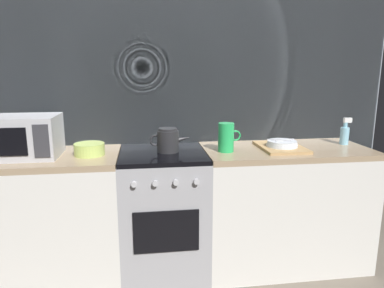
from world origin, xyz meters
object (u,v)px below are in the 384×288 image
at_px(spray_bottle, 345,134).
at_px(pitcher, 226,137).
at_px(mixing_bowl, 89,149).
at_px(kettle, 168,140).
at_px(dish_pile, 281,146).
at_px(stove_unit, 164,213).
at_px(microwave, 22,137).

bearing_deg(spray_bottle, pitcher, -173.64).
height_order(mixing_bowl, pitcher, pitcher).
relative_size(kettle, dish_pile, 0.71).
relative_size(stove_unit, kettle, 3.16).
distance_m(microwave, dish_pile, 1.77).
height_order(microwave, kettle, microwave).
relative_size(microwave, pitcher, 2.30).
xyz_separation_m(stove_unit, pitcher, (0.44, -0.04, 0.55)).
height_order(kettle, spray_bottle, spray_bottle).
relative_size(kettle, spray_bottle, 1.40).
relative_size(pitcher, dish_pile, 0.50).
distance_m(kettle, spray_bottle, 1.35).
distance_m(microwave, mixing_bowl, 0.43).
height_order(microwave, spray_bottle, microwave).
distance_m(kettle, dish_pile, 0.82).
relative_size(kettle, mixing_bowl, 1.42).
bearing_deg(pitcher, dish_pile, 3.26).
xyz_separation_m(dish_pile, spray_bottle, (0.53, 0.08, 0.06)).
relative_size(dish_pile, spray_bottle, 1.97).
bearing_deg(kettle, microwave, -179.22).
bearing_deg(pitcher, microwave, 178.44).
relative_size(stove_unit, microwave, 1.96).
bearing_deg(mixing_bowl, microwave, 178.39).
bearing_deg(pitcher, stove_unit, 174.21).
distance_m(stove_unit, dish_pile, 0.98).
distance_m(kettle, mixing_bowl, 0.53).
xyz_separation_m(mixing_bowl, dish_pile, (1.34, -0.00, -0.02)).
bearing_deg(mixing_bowl, spray_bottle, 2.46).
xyz_separation_m(stove_unit, mixing_bowl, (-0.49, -0.02, 0.49)).
height_order(mixing_bowl, spray_bottle, spray_bottle).
xyz_separation_m(microwave, kettle, (0.95, 0.01, -0.05)).
xyz_separation_m(stove_unit, microwave, (-0.91, -0.01, 0.59)).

